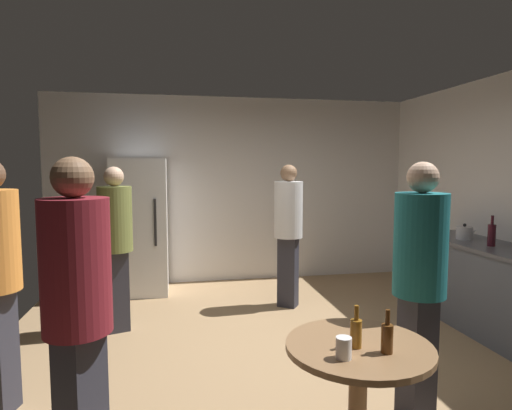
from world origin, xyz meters
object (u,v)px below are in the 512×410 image
Objects in this scene: plastic_cup_white at (344,348)px; kettle at (465,233)px; person_in_white_shirt at (288,224)px; foreground_table at (358,363)px; person_in_maroon_shirt at (77,300)px; beer_bottle_brown at (387,337)px; person_in_olive_shirt at (116,236)px; person_in_teal_shirt at (420,271)px; wine_bottle_on_counter at (492,234)px; refrigerator at (140,226)px; beer_bottle_amber at (356,332)px.

kettle is at bearing 43.41° from plastic_cup_white.
person_in_white_shirt is (0.51, 2.96, 0.22)m from plastic_cup_white.
person_in_maroon_shirt is (-1.46, 0.13, 0.40)m from foreground_table.
person_in_maroon_shirt is (-1.56, 0.26, 0.21)m from beer_bottle_brown.
plastic_cup_white is 2.91m from person_in_olive_shirt.
person_in_teal_shirt reaches higher than kettle.
wine_bottle_on_counter is at bearing 37.57° from plastic_cup_white.
kettle is at bearing 59.52° from person_in_maroon_shirt.
kettle is 1.06× the size of beer_bottle_brown.
refrigerator is 3.97m from kettle.
wine_bottle_on_counter is 1.35× the size of beer_bottle_amber.
person_in_teal_shirt is (0.63, 0.43, 0.20)m from beer_bottle_amber.
foreground_table is at bearing -143.00° from wine_bottle_on_counter.
person_in_maroon_shirt is at bearing -90.44° from refrigerator.
wine_bottle_on_counter is 2.82× the size of plastic_cup_white.
refrigerator is 7.83× the size of beer_bottle_brown.
kettle is 0.79× the size of wine_bottle_on_counter.
beer_bottle_amber is at bearing -142.83° from wine_bottle_on_counter.
person_in_white_shirt is (0.26, 2.94, 0.19)m from beer_bottle_brown.
wine_bottle_on_counter is at bearing 37.17° from beer_bottle_amber.
refrigerator is at bearing 154.41° from kettle.
plastic_cup_white is 0.06× the size of person_in_maroon_shirt.
beer_bottle_amber is at bearing 26.39° from person_in_white_shirt.
plastic_cup_white is at bearing -142.43° from wine_bottle_on_counter.
person_in_maroon_shirt is at bearing 170.64° from beer_bottle_brown.
plastic_cup_white is 0.06× the size of person_in_olive_shirt.
person_in_white_shirt is at bearing 87.68° from person_in_maroon_shirt.
foreground_table is 0.81m from person_in_teal_shirt.
foreground_table is at bearing 44.81° from plastic_cup_white.
person_in_maroon_shirt reaches higher than kettle.
person_in_maroon_shirt is at bearing 2.91° from person_in_teal_shirt.
refrigerator is 1.04× the size of person_in_teal_shirt.
beer_bottle_brown is at bearing 22.51° from person_in_maroon_shirt.
refrigerator is 1.03× the size of person_in_maroon_shirt.
person_in_teal_shirt reaches higher than plastic_cup_white.
beer_bottle_brown is (-2.05, -1.74, -0.20)m from wine_bottle_on_counter.
person_in_white_shirt is at bearing 146.15° from wine_bottle_on_counter.
person_in_olive_shirt is at bearing 174.41° from kettle.
kettle is 0.30× the size of foreground_table.
person_in_white_shirt reaches higher than kettle.
foreground_table is at bearing 46.20° from beer_bottle_amber.
beer_bottle_brown is at bearing -68.34° from refrigerator.
refrigerator is 2.02m from person_in_white_shirt.
beer_bottle_amber is (-0.04, -0.04, 0.19)m from foreground_table.
person_in_maroon_shirt is at bearing 173.43° from beer_bottle_amber.
person_in_teal_shirt reaches higher than person_in_white_shirt.
person_in_maroon_shirt is 2.26m from person_in_olive_shirt.
person_in_white_shirt is at bearing 82.77° from foreground_table.
person_in_olive_shirt is 0.99× the size of person_in_white_shirt.
plastic_cup_white is at bearing 19.94° from person_in_maroon_shirt.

